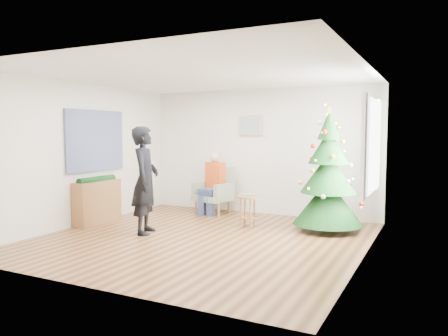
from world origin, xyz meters
The scene contains 19 objects.
floor centered at (0.00, 0.00, 0.00)m, with size 5.00×5.00×0.00m, color brown.
ceiling centered at (0.00, 0.00, 2.60)m, with size 5.00×5.00×0.00m, color white.
wall_back centered at (0.00, 2.50, 1.30)m, with size 5.00×5.00×0.00m, color silver.
wall_front centered at (0.00, -2.50, 1.30)m, with size 5.00×5.00×0.00m, color silver.
wall_left centered at (-2.50, 0.00, 1.30)m, with size 5.00×5.00×0.00m, color silver.
wall_right centered at (2.50, 0.00, 1.30)m, with size 5.00×5.00×0.00m, color silver.
window_panel centered at (2.47, 1.00, 1.50)m, with size 0.04×1.30×1.40m, color white.
curtains centered at (2.44, 1.00, 1.50)m, with size 0.05×1.75×1.50m.
christmas_tree centered at (1.67, 1.48, 0.97)m, with size 1.19×1.19×2.15m.
stool centered at (0.32, 1.11, 0.29)m, with size 0.38×0.38×0.57m.
laptop centered at (0.32, 1.11, 0.58)m, with size 0.31×0.20×0.02m, color silver.
armchair centered at (-0.85, 2.06, 0.36)m, with size 0.83×0.80×0.98m.
seated_person centered at (-0.87, 2.01, 0.65)m, with size 0.47×0.62×1.28m.
standing_man centered at (-1.04, -0.09, 0.90)m, with size 0.66×0.43×1.81m, color black.
game_controller centered at (-0.85, -0.12, 1.20)m, with size 0.04×0.13×0.04m, color white.
console centered at (-2.33, 0.16, 0.40)m, with size 0.30×1.00×0.80m, color brown.
garland centered at (-2.33, 0.16, 0.82)m, with size 0.14×0.14×0.90m, color black.
tapestry centered at (-2.46, 0.30, 1.55)m, with size 0.03×1.50×1.15m, color black.
framed_picture centered at (-0.20, 2.46, 1.85)m, with size 0.52×0.05×0.42m.
Camera 1 is at (3.39, -6.02, 1.70)m, focal length 35.00 mm.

